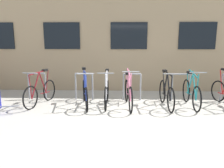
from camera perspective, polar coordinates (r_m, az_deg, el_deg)
ground_plane at (r=5.17m, az=5.43°, el=-9.82°), size 42.00×42.00×0.00m
storefront_building at (r=11.45m, az=3.74°, el=13.96°), size 28.00×6.89×4.76m
bike_rack at (r=6.85m, az=5.22°, el=0.01°), size 6.58×0.05×0.86m
bicycle_teal at (r=6.66m, az=19.85°, el=-2.14°), size 0.44×1.70×1.07m
bicycle_pink at (r=6.23m, az=4.28°, el=-2.33°), size 0.44×1.80×1.10m
bicycle_blue at (r=6.36m, az=-6.98°, el=-2.17°), size 0.54×1.72×1.08m
bicycle_silver at (r=6.35m, az=-1.40°, el=-2.15°), size 0.44×1.67×1.04m
bicycle_maroon at (r=6.76m, az=-18.06°, el=-1.93°), size 0.52×1.60×1.02m
bicycle_black at (r=6.38m, az=13.91°, el=-2.38°), size 0.44×1.66×1.04m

